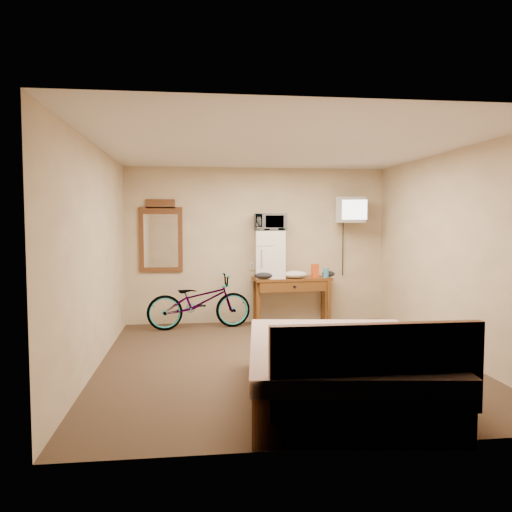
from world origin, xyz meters
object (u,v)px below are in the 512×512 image
Objects in this scene: bed at (342,369)px; crt_television at (351,210)px; blue_cup at (326,273)px; mini_fridge at (270,254)px; wall_mirror at (161,237)px; desk at (292,286)px; bicycle at (199,302)px; microwave at (270,222)px.

crt_television is at bearing 71.33° from bed.
bed is (-0.74, -3.34, -0.53)m from blue_cup.
crt_television is 3.89m from bed.
blue_cup is at bearing 77.54° from bed.
mini_fridge is 0.65× the size of wall_mirror.
blue_cup is 2.68m from wall_mirror.
mini_fridge is at bearing -7.14° from wall_mirror.
desk is 0.79× the size of bicycle.
wall_mirror is at bearing 49.16° from bicycle.
mini_fridge is at bearing -121.75° from microwave.
bed is (-0.20, -3.37, -0.33)m from desk.
bicycle is (-2.01, -0.09, -0.41)m from blue_cup.
microwave reaches higher than mini_fridge.
microwave is (-0.35, 0.06, 1.01)m from desk.
crt_television is 2.80m from bicycle.
blue_cup is (0.89, -0.08, -0.30)m from mini_fridge.
wall_mirror is at bearing 174.79° from microwave.
microwave is (0.00, 0.00, 0.51)m from mini_fridge.
microwave is 3.68m from bed.
crt_television is (0.41, 0.05, 1.00)m from blue_cup.
wall_mirror is (-2.06, 0.27, 0.78)m from desk.
crt_television reaches higher than desk.
blue_cup is 0.06× the size of bed.
crt_television is 3.05m from wall_mirror.
blue_cup reaches higher than desk.
mini_fridge is at bearing 174.65° from blue_cup.
desk is 2.22m from wall_mirror.
mini_fridge reaches higher than bed.
bed is at bearing -85.61° from microwave.
wall_mirror is (-1.71, 0.21, -0.23)m from microwave.
bed reaches higher than bicycle.
wall_mirror reaches higher than bed.
bicycle is (-1.12, -0.18, -0.71)m from mini_fridge.
mini_fridge is 0.94m from blue_cup.
bed is (-1.14, -3.39, -1.53)m from crt_television.
crt_television is at bearing -4.77° from wall_mirror.
bicycle is at bearing -176.70° from crt_television.
crt_television is at bearing -1.61° from mini_fridge.
desk is 1.49m from bicycle.
blue_cup is at bearing -2.98° from desk.
bicycle is (-1.12, -0.18, -1.22)m from microwave.
blue_cup is at bearing -94.77° from bicycle.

